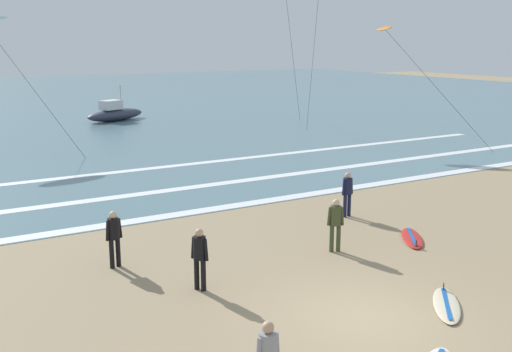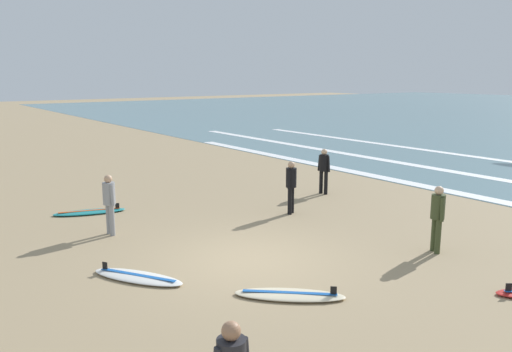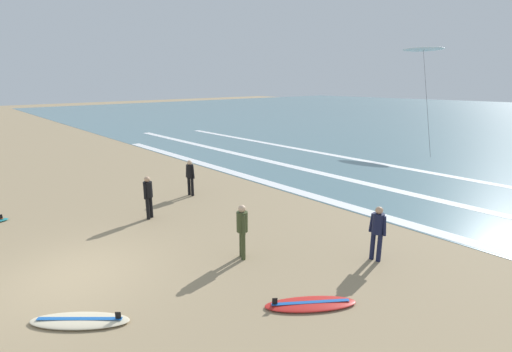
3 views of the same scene
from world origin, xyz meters
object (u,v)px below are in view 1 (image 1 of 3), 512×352
Objects in this scene: surfer_background_far at (348,190)px; surfer_left_far at (200,254)px; surfer_mid_group at (336,220)px; surfboard_foreground_flat at (412,238)px; surfer_foreground_main at (114,234)px; kite_orange_high_right at (385,29)px; offshore_boat at (115,114)px; surfboard_near_water at (446,305)px.

surfer_background_far is 1.00× the size of surfer_left_far.
surfboard_foreground_flat is at bearing -6.79° from surfer_mid_group.
surfer_foreground_main is 1.00× the size of surfer_mid_group.
surfboard_foreground_flat is 0.21× the size of kite_orange_high_right.
kite_orange_high_right reaches higher than offshore_boat.
surfboard_foreground_flat is (0.17, -3.04, -0.91)m from surfer_background_far.
surfer_mid_group is 0.29× the size of offshore_boat.
offshore_boat is (8.40, 33.05, -0.40)m from surfer_left_far.
surfer_foreground_main is at bearing 132.49° from surfboard_near_water.
surfer_foreground_main is 31.96m from offshore_boat.
surfer_background_far is 7.97m from surfer_left_far.
surfer_background_far is (8.61, 0.66, 0.00)m from surfer_foreground_main.
surfer_foreground_main is 0.17× the size of kite_orange_high_right.
surfer_mid_group is at bearing -96.58° from offshore_boat.
kite_orange_high_right reaches higher than surfboard_foreground_flat.
surfboard_near_water is at bearing -110.91° from surfer_background_far.
surfboard_near_water is at bearing -47.51° from surfer_foreground_main.
surfer_background_far is at bearing 4.40° from surfer_foreground_main.
surfboard_foreground_flat is (2.79, -0.33, -0.91)m from surfer_mid_group.
surfer_foreground_main reaches higher than surfboard_foreground_flat.
surfer_foreground_main is at bearing 161.14° from surfer_mid_group.
surfer_left_far is (-4.65, -0.56, 0.00)m from surfer_mid_group.
kite_orange_high_right is 1.76× the size of offshore_boat.
surfboard_near_water is 4.98m from surfboard_foreground_flat.
surfer_background_far is 29.80m from offshore_boat.
offshore_boat reaches higher than surfboard_near_water.
surfer_left_far is at bearing -62.83° from surfer_foreground_main.
surfer_mid_group is 4.49m from surfboard_near_water.
surfboard_near_water is 37.08m from offshore_boat.
surfer_foreground_main is at bearing 164.84° from surfboard_foreground_flat.
kite_orange_high_right is at bearing 44.94° from surfer_background_far.
surfer_mid_group is 23.98m from kite_orange_high_right.
surfboard_foreground_flat is at bearing 54.66° from surfboard_near_water.
kite_orange_high_right is at bearing 50.96° from surfboard_foreground_flat.
surfer_foreground_main is 6.33m from surfer_mid_group.
surfer_background_far is at bearing 45.97° from surfer_mid_group.
surfboard_foreground_flat is 22.67m from kite_orange_high_right.
surfboard_near_water is 0.36× the size of offshore_boat.
surfer_mid_group is at bearing 173.21° from surfboard_foreground_flat.
surfer_foreground_main reaches higher than surfboard_near_water.
surfer_left_far is at bearing -173.11° from surfer_mid_group.
surfer_background_far is at bearing 24.22° from surfer_left_far.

